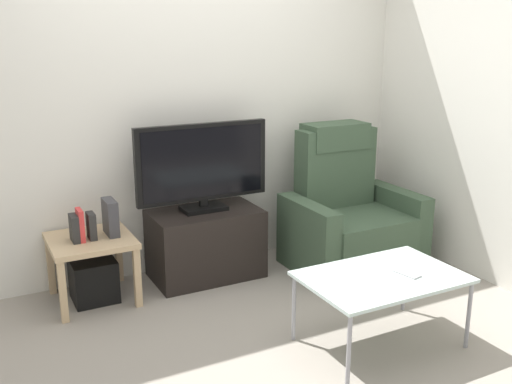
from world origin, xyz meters
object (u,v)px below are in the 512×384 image
object	(u,v)px
tv_stand	(206,243)
book_leftmost	(74,228)
side_table	(91,248)
subwoofer_box	(94,280)
game_console	(110,217)
book_rightmost	(91,226)
cell_phone	(407,273)
television	(203,165)
book_middle	(80,225)
recliner_armchair	(348,217)
coffee_table	(382,280)

from	to	relation	value
tv_stand	book_leftmost	xyz separation A→B (m)	(-0.93, -0.04, 0.28)
side_table	subwoofer_box	xyz separation A→B (m)	(0.00, -0.00, -0.23)
game_console	subwoofer_box	bearing A→B (deg)	-176.05
side_table	book_rightmost	xyz separation A→B (m)	(0.01, -0.02, 0.16)
subwoofer_box	cell_phone	size ratio (longest dim) A/B	1.93
tv_stand	subwoofer_box	world-z (taller)	tv_stand
television	book_leftmost	size ratio (longest dim) A/B	5.56
book_leftmost	book_middle	size ratio (longest dim) A/B	0.84
television	game_console	distance (m)	0.75
television	book_leftmost	bearing A→B (deg)	-176.33
side_table	book_leftmost	bearing A→B (deg)	-168.69
television	recliner_armchair	xyz separation A→B (m)	(1.10, -0.28, -0.47)
game_console	book_rightmost	bearing A→B (deg)	-167.49
coffee_table	television	bearing A→B (deg)	110.13
book_leftmost	side_table	bearing A→B (deg)	11.31
book_rightmost	side_table	bearing A→B (deg)	116.13
recliner_armchair	book_rightmost	bearing A→B (deg)	-174.79
book_rightmost	cell_phone	distance (m)	2.03
book_rightmost	cell_phone	world-z (taller)	book_rightmost
book_leftmost	game_console	xyz separation A→B (m)	(0.24, 0.03, 0.03)
subwoofer_box	book_middle	xyz separation A→B (m)	(-0.06, -0.02, 0.41)
book_middle	coffee_table	size ratio (longest dim) A/B	0.24
tv_stand	coffee_table	distance (m)	1.48
tv_stand	side_table	world-z (taller)	tv_stand
tv_stand	cell_phone	world-z (taller)	tv_stand
side_table	book_leftmost	distance (m)	0.19
subwoofer_box	coffee_table	size ratio (longest dim) A/B	0.32
game_console	side_table	bearing A→B (deg)	-176.05
subwoofer_box	book_leftmost	bearing A→B (deg)	-168.69
book_rightmost	subwoofer_box	bearing A→B (deg)	116.13
book_leftmost	game_console	distance (m)	0.25
book_rightmost	coffee_table	bearing A→B (deg)	-45.06
book_rightmost	tv_stand	bearing A→B (deg)	2.85
television	tv_stand	bearing A→B (deg)	-90.00
book_rightmost	book_middle	bearing A→B (deg)	180.00
book_middle	book_rightmost	bearing A→B (deg)	0.00
television	subwoofer_box	bearing A→B (deg)	-177.26
book_middle	game_console	bearing A→B (deg)	8.32
side_table	television	bearing A→B (deg)	2.74
book_rightmost	game_console	size ratio (longest dim) A/B	0.74
recliner_armchair	book_rightmost	xyz separation A→B (m)	(-1.93, 0.22, 0.16)
recliner_armchair	game_console	xyz separation A→B (m)	(-1.79, 0.25, 0.19)
recliner_armchair	book_leftmost	world-z (taller)	recliner_armchair
tv_stand	subwoofer_box	distance (m)	0.84
cell_phone	game_console	bearing A→B (deg)	121.82
tv_stand	book_leftmost	world-z (taller)	book_leftmost
book_leftmost	book_middle	xyz separation A→B (m)	(0.04, 0.00, 0.02)
coffee_table	book_rightmost	bearing A→B (deg)	134.94
tv_stand	coffee_table	bearing A→B (deg)	-69.61
television	game_console	bearing A→B (deg)	-177.51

